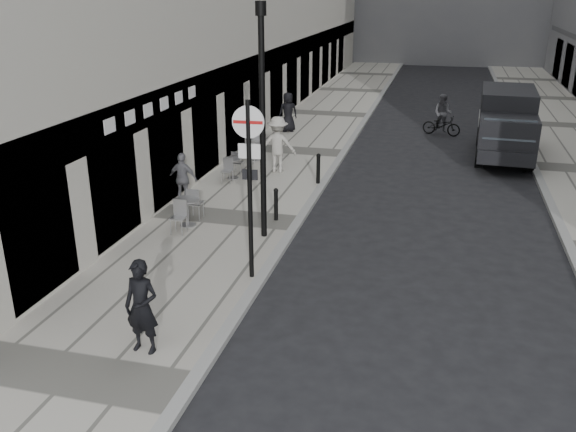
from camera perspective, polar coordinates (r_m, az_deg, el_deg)
name	(u,v)px	position (r m, az deg, el deg)	size (l,w,h in m)	color
sidewalk	(292,152)	(24.21, 0.41, 6.06)	(4.00, 60.00, 0.12)	#ABA79A
walking_man	(142,307)	(10.96, -13.53, -8.27)	(0.63, 0.42, 1.74)	black
sign_post	(249,168)	(12.78, -3.64, 4.52)	(0.68, 0.11, 3.93)	black
lamppost	(262,113)	(14.91, -2.42, 9.61)	(0.26, 0.26, 5.76)	black
bollard_near	(276,205)	(16.74, -1.13, 1.01)	(0.11, 0.11, 0.86)	black
bollard_far	(318,169)	(19.94, 2.85, 4.37)	(0.12, 0.12, 0.93)	black
panel_van	(507,121)	(24.78, 19.78, 8.39)	(2.22, 5.41, 2.50)	black
cyclist	(442,119)	(27.91, 14.22, 8.76)	(1.76, 0.98, 1.80)	black
pedestrian_a	(183,179)	(18.17, -9.79, 3.45)	(0.91, 0.38, 1.55)	slate
pedestrian_b	(278,145)	(21.05, -0.97, 6.69)	(1.25, 0.72, 1.94)	#A39F96
pedestrian_c	(288,112)	(27.19, 0.00, 9.69)	(0.84, 0.55, 1.73)	black
cafe_table_near	(187,210)	(16.55, -9.42, 0.57)	(0.69, 1.56, 0.89)	#AFAFB1
cafe_table_mid	(232,167)	(20.53, -5.22, 4.63)	(0.63, 1.42, 0.81)	#A4A3A6
cafe_table_far	(254,149)	(22.63, -3.22, 6.27)	(0.66, 1.50, 0.85)	silver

